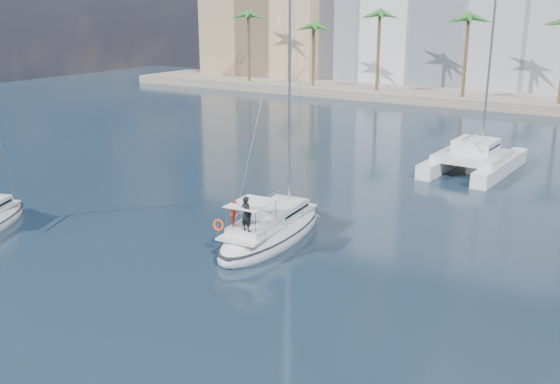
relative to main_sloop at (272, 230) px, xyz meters
The scene contains 8 objects.
ground 2.27m from the main_sloop, 84.69° to the right, with size 160.00×160.00×0.00m, color black.
quay 58.80m from the main_sloop, 89.80° to the left, with size 120.00×14.00×1.20m, color gray.
building_tan_left 79.49m from the main_sloop, 122.03° to the left, with size 22.00×14.00×22.00m, color tan.
palm_left 65.12m from the main_sloop, 121.66° to the left, with size 3.60×3.60×12.30m.
palm_centre 55.66m from the main_sloop, 89.79° to the left, with size 3.60×3.60×12.30m.
main_sloop is the anchor object (origin of this frame).
catamaran 22.02m from the main_sloop, 75.50° to the left, with size 6.04×11.09×15.86m.
seagull 3.25m from the main_sloop, 73.95° to the left, with size 0.97×0.42×0.18m.
Camera 1 is at (17.39, -25.49, 12.49)m, focal length 40.00 mm.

